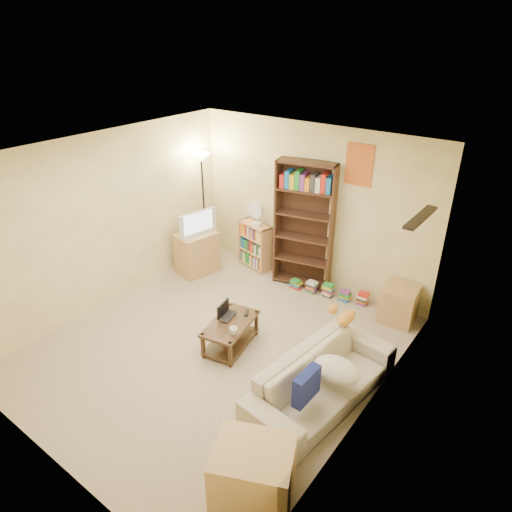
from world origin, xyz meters
name	(u,v)px	position (x,y,z in m)	size (l,w,h in m)	color
room	(212,232)	(0.00, 0.01, 1.62)	(4.50, 4.54, 2.52)	tan
sofa	(322,380)	(1.55, -0.02, 0.28)	(0.97, 1.99, 0.56)	beige
navy_pillow	(306,386)	(1.59, -0.44, 0.53)	(0.37, 0.11, 0.33)	navy
cream_blanket	(337,370)	(1.69, 0.01, 0.48)	(0.52, 0.37, 0.22)	beige
tabby_cat	(344,316)	(1.39, 0.74, 0.63)	(0.44, 0.20, 0.15)	orange
coffee_table	(231,331)	(0.14, 0.12, 0.23)	(0.60, 0.89, 0.36)	#412E19
laptop	(231,317)	(0.09, 0.20, 0.38)	(0.25, 0.32, 0.02)	black
laptop_screen	(223,309)	(-0.03, 0.18, 0.47)	(0.01, 0.27, 0.18)	white
mug	(234,331)	(0.33, -0.04, 0.41)	(0.13, 0.13, 0.09)	white
tv_remote	(246,313)	(0.18, 0.40, 0.37)	(0.05, 0.15, 0.02)	black
tv_stand	(197,252)	(-1.60, 1.34, 0.34)	(0.46, 0.64, 0.69)	tan
television	(195,222)	(-1.60, 1.34, 0.89)	(0.23, 0.71, 0.41)	black
tall_bookshelf	(305,223)	(0.02, 2.05, 1.05)	(0.94, 0.50, 1.99)	#462B1B
short_bookshelf	(255,245)	(-0.92, 2.05, 0.40)	(0.66, 0.38, 0.79)	tan
desk_fan	(256,212)	(-0.87, 2.01, 1.02)	(0.28, 0.16, 0.42)	white
floor_lamp	(202,176)	(-1.80, 1.78, 1.50)	(0.32, 0.32, 1.89)	black
side_table	(399,304)	(1.64, 1.97, 0.26)	(0.46, 0.46, 0.53)	tan
end_cabinet	(253,474)	(1.65, -1.39, 0.28)	(0.68, 0.56, 0.56)	tan
book_stacks	(330,291)	(0.58, 1.95, 0.09)	(1.22, 0.33, 0.21)	red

